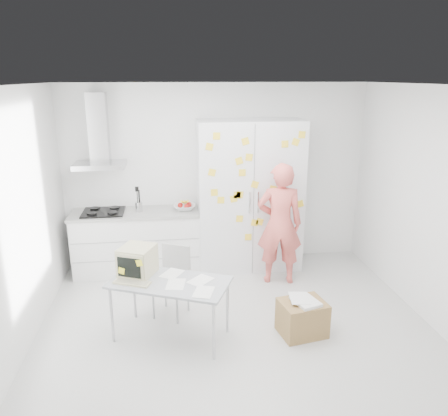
{
  "coord_description": "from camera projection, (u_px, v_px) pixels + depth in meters",
  "views": [
    {
      "loc": [
        -0.7,
        -4.38,
        2.79
      ],
      "look_at": [
        -0.04,
        0.76,
        1.21
      ],
      "focal_mm": 35.0,
      "sensor_mm": 36.0,
      "label": 1
    }
  ],
  "objects": [
    {
      "name": "floor",
      "position": [
        236.0,
        327.0,
        5.06
      ],
      "size": [
        4.5,
        4.0,
        0.02
      ],
      "primitive_type": "cube",
      "color": "silver",
      "rests_on": "ground"
    },
    {
      "name": "walls",
      "position": [
        228.0,
        198.0,
        5.35
      ],
      "size": [
        4.52,
        4.01,
        2.7
      ],
      "color": "white",
      "rests_on": "ground"
    },
    {
      "name": "ceiling",
      "position": [
        238.0,
        85.0,
        4.27
      ],
      "size": [
        4.5,
        4.0,
        0.02
      ],
      "primitive_type": "cube",
      "color": "white",
      "rests_on": "walls"
    },
    {
      "name": "counter_run",
      "position": [
        138.0,
        241.0,
        6.39
      ],
      "size": [
        1.84,
        0.63,
        1.28
      ],
      "color": "white",
      "rests_on": "ground"
    },
    {
      "name": "range_hood",
      "position": [
        99.0,
        138.0,
        6.03
      ],
      "size": [
        0.7,
        0.48,
        1.01
      ],
      "color": "silver",
      "rests_on": "walls"
    },
    {
      "name": "tall_cabinet",
      "position": [
        249.0,
        196.0,
        6.38
      ],
      "size": [
        1.5,
        0.68,
        2.2
      ],
      "color": "silver",
      "rests_on": "ground"
    },
    {
      "name": "person",
      "position": [
        280.0,
        224.0,
        5.95
      ],
      "size": [
        0.67,
        0.49,
        1.7
      ],
      "primitive_type": "imported",
      "rotation": [
        0.0,
        0.0,
        3.0
      ],
      "color": "#E66259",
      "rests_on": "ground"
    },
    {
      "name": "desk",
      "position": [
        149.0,
        270.0,
        4.75
      ],
      "size": [
        1.4,
        1.07,
        1.0
      ],
      "rotation": [
        0.0,
        0.0,
        -0.41
      ],
      "color": "#A4A8AF",
      "rests_on": "ground"
    },
    {
      "name": "chair",
      "position": [
        173.0,
        276.0,
        5.24
      ],
      "size": [
        0.52,
        0.52,
        0.85
      ],
      "rotation": [
        0.0,
        0.0,
        -0.47
      ],
      "color": "#A6A6A4",
      "rests_on": "ground"
    },
    {
      "name": "cardboard_box",
      "position": [
        302.0,
        317.0,
        4.87
      ],
      "size": [
        0.55,
        0.47,
        0.43
      ],
      "rotation": [
        0.0,
        0.0,
        0.18
      ],
      "color": "olive",
      "rests_on": "ground"
    }
  ]
}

